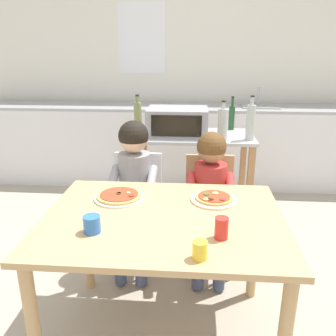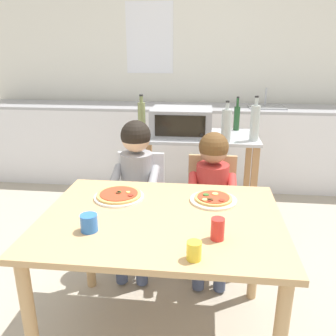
# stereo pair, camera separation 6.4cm
# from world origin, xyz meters

# --- Properties ---
(ground_plane) EXTENTS (11.26, 11.26, 0.00)m
(ground_plane) POSITION_xyz_m (0.00, 1.13, 0.00)
(ground_plane) COLOR #A89E8C
(back_wall_tiled) EXTENTS (5.47, 0.13, 2.70)m
(back_wall_tiled) POSITION_xyz_m (-0.00, 2.88, 1.35)
(back_wall_tiled) COLOR white
(back_wall_tiled) RESTS_ON ground
(kitchen_counter) EXTENTS (4.93, 0.60, 1.11)m
(kitchen_counter) POSITION_xyz_m (0.00, 2.47, 0.46)
(kitchen_counter) COLOR silver
(kitchen_counter) RESTS_ON ground
(kitchen_island_cart) EXTENTS (0.99, 0.55, 0.85)m
(kitchen_island_cart) POSITION_xyz_m (0.14, 1.31, 0.57)
(kitchen_island_cart) COLOR #B7BABF
(kitchen_island_cart) RESTS_ON ground
(toaster_oven) EXTENTS (0.49, 0.37, 0.22)m
(toaster_oven) POSITION_xyz_m (-0.00, 1.30, 0.97)
(toaster_oven) COLOR #999BA0
(toaster_oven) RESTS_ON kitchen_island_cart
(bottle_squat_spirits) EXTENTS (0.06, 0.06, 0.35)m
(bottle_squat_spirits) POSITION_xyz_m (-0.30, 1.13, 1.01)
(bottle_squat_spirits) COLOR olive
(bottle_squat_spirits) RESTS_ON kitchen_island_cart
(bottle_dark_olive_oil) EXTENTS (0.07, 0.07, 0.35)m
(bottle_dark_olive_oil) POSITION_xyz_m (0.57, 1.17, 1.00)
(bottle_dark_olive_oil) COLOR #ADB7B2
(bottle_dark_olive_oil) RESTS_ON kitchen_island_cart
(bottle_slim_sauce) EXTENTS (0.05, 0.05, 0.29)m
(bottle_slim_sauce) POSITION_xyz_m (0.47, 1.53, 0.97)
(bottle_slim_sauce) COLOR #1E4723
(bottle_slim_sauce) RESTS_ON kitchen_island_cart
(bottle_clear_vinegar) EXTENTS (0.08, 0.08, 0.31)m
(bottle_clear_vinegar) POSITION_xyz_m (0.36, 1.10, 0.99)
(bottle_clear_vinegar) COLOR #ADB7B2
(bottle_clear_vinegar) RESTS_ON kitchen_island_cart
(dining_table) EXTENTS (1.19, 0.90, 0.75)m
(dining_table) POSITION_xyz_m (0.00, 0.00, 0.64)
(dining_table) COLOR tan
(dining_table) RESTS_ON ground
(dining_chair_left) EXTENTS (0.36, 0.36, 0.81)m
(dining_chair_left) POSITION_xyz_m (-0.26, 0.76, 0.48)
(dining_chair_left) COLOR silver
(dining_chair_left) RESTS_ON ground
(dining_chair_right) EXTENTS (0.36, 0.36, 0.81)m
(dining_chair_right) POSITION_xyz_m (0.26, 0.75, 0.48)
(dining_chair_right) COLOR tan
(dining_chair_right) RESTS_ON ground
(child_in_grey_shirt) EXTENTS (0.32, 0.42, 1.07)m
(child_in_grey_shirt) POSITION_xyz_m (-0.26, 0.64, 0.70)
(child_in_grey_shirt) COLOR #424C6B
(child_in_grey_shirt) RESTS_ON ground
(child_in_red_shirt) EXTENTS (0.32, 0.42, 1.00)m
(child_in_red_shirt) POSITION_xyz_m (0.26, 0.63, 0.66)
(child_in_red_shirt) COLOR #424C6B
(child_in_red_shirt) RESTS_ON ground
(pizza_plate_white) EXTENTS (0.28, 0.28, 0.03)m
(pizza_plate_white) POSITION_xyz_m (-0.26, 0.19, 0.76)
(pizza_plate_white) COLOR white
(pizza_plate_white) RESTS_ON dining_table
(pizza_plate_cream) EXTENTS (0.25, 0.25, 0.03)m
(pizza_plate_cream) POSITION_xyz_m (0.26, 0.21, 0.76)
(pizza_plate_cream) COLOR beige
(pizza_plate_cream) RESTS_ON dining_table
(drinking_cup_blue) EXTENTS (0.08, 0.08, 0.08)m
(drinking_cup_blue) POSITION_xyz_m (-0.31, -0.18, 0.79)
(drinking_cup_blue) COLOR blue
(drinking_cup_blue) RESTS_ON dining_table
(drinking_cup_yellow) EXTENTS (0.06, 0.06, 0.08)m
(drinking_cup_yellow) POSITION_xyz_m (0.18, -0.36, 0.79)
(drinking_cup_yellow) COLOR yellow
(drinking_cup_yellow) RESTS_ON dining_table
(drinking_cup_red) EXTENTS (0.06, 0.06, 0.10)m
(drinking_cup_red) POSITION_xyz_m (0.27, -0.19, 0.80)
(drinking_cup_red) COLOR red
(drinking_cup_red) RESTS_ON dining_table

